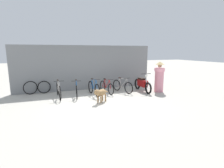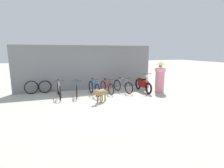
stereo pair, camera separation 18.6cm
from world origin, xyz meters
name	(u,v)px [view 2 (the right image)]	position (x,y,z in m)	size (l,w,h in m)	color
ground_plane	(101,103)	(0.00, 0.00, 0.00)	(60.00, 60.00, 0.00)	#B7B2A5
shop_wall_back	(87,68)	(0.00, 3.03, 1.30)	(8.16, 0.20, 2.60)	slate
bicycle_0	(59,90)	(-1.74, 1.59, 0.37)	(0.46, 1.79, 0.90)	black
bicycle_1	(77,89)	(-0.87, 1.54, 0.36)	(0.46, 1.74, 0.87)	black
bicycle_2	(94,88)	(0.01, 1.44, 0.37)	(0.46, 1.71, 0.90)	black
bicycle_3	(107,87)	(0.79, 1.67, 0.33)	(0.46, 1.58, 0.81)	black
bicycle_4	(123,86)	(1.69, 1.55, 0.34)	(0.62, 1.56, 0.84)	black
motorcycle	(143,84)	(2.83, 1.32, 0.43)	(0.58, 1.92, 1.08)	black
stray_dog	(100,93)	(-0.02, 0.09, 0.43)	(0.90, 0.77, 0.64)	#997247
person_in_robes	(160,77)	(3.68, 0.96, 0.87)	(0.79, 0.79, 1.71)	pink
spare_tire_left	(31,87)	(-3.11, 2.77, 0.36)	(0.71, 0.23, 0.72)	black
spare_tire_right	(45,87)	(-2.42, 2.77, 0.35)	(0.69, 0.16, 0.69)	black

